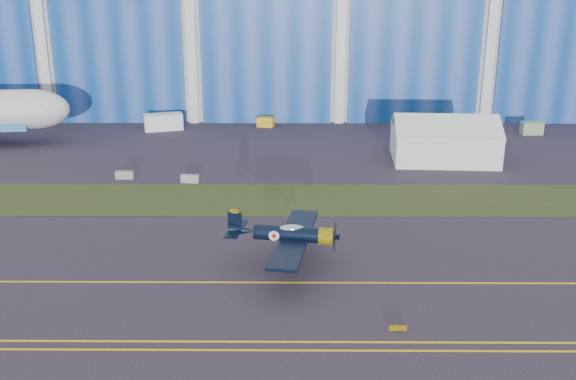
{
  "coord_description": "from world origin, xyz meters",
  "views": [
    {
      "loc": [
        14.97,
        -51.47,
        23.22
      ],
      "look_at": [
        14.55,
        6.71,
        3.52
      ],
      "focal_mm": 42.0,
      "sensor_mm": 36.0,
      "label": 1
    }
  ],
  "objects_px": {
    "tent": "(445,137)",
    "tug": "(266,122)",
    "shipping_container": "(163,122)",
    "warbird": "(287,234)"
  },
  "relations": [
    {
      "from": "shipping_container",
      "to": "tug",
      "type": "xyz_separation_m",
      "value": [
        14.81,
        2.27,
        -0.48
      ]
    },
    {
      "from": "tent",
      "to": "tug",
      "type": "bearing_deg",
      "value": 145.2
    },
    {
      "from": "tug",
      "to": "tent",
      "type": "bearing_deg",
      "value": -26.83
    },
    {
      "from": "shipping_container",
      "to": "tug",
      "type": "bearing_deg",
      "value": -7.92
    },
    {
      "from": "tent",
      "to": "tug",
      "type": "relative_size",
      "value": 5.44
    },
    {
      "from": "warbird",
      "to": "tent",
      "type": "relative_size",
      "value": 1.03
    },
    {
      "from": "warbird",
      "to": "tent",
      "type": "xyz_separation_m",
      "value": [
        19.08,
        31.22,
        0.01
      ]
    },
    {
      "from": "shipping_container",
      "to": "tug",
      "type": "relative_size",
      "value": 2.27
    },
    {
      "from": "tent",
      "to": "shipping_container",
      "type": "relative_size",
      "value": 2.4
    },
    {
      "from": "shipping_container",
      "to": "tug",
      "type": "height_order",
      "value": "shipping_container"
    }
  ]
}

